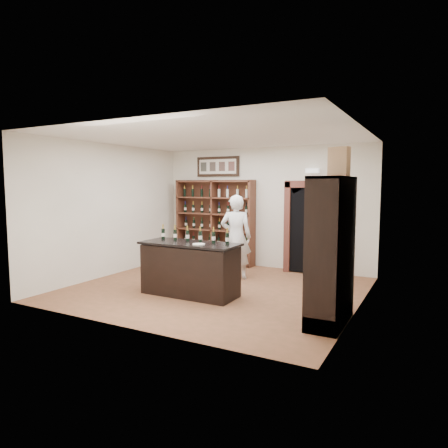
# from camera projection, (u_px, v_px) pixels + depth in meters

# --- Properties ---
(floor) EXTENTS (5.50, 5.50, 0.00)m
(floor) POSITION_uv_depth(u_px,v_px,m) (215.00, 289.00, 7.99)
(floor) COLOR brown
(floor) RESTS_ON ground
(ceiling) EXTENTS (5.50, 5.50, 0.00)m
(ceiling) POSITION_uv_depth(u_px,v_px,m) (215.00, 137.00, 7.69)
(ceiling) COLOR white
(ceiling) RESTS_ON wall_back
(wall_back) EXTENTS (5.50, 0.04, 3.00)m
(wall_back) POSITION_uv_depth(u_px,v_px,m) (264.00, 208.00, 10.03)
(wall_back) COLOR white
(wall_back) RESTS_ON ground
(wall_left) EXTENTS (0.04, 5.00, 3.00)m
(wall_left) POSITION_uv_depth(u_px,v_px,m) (110.00, 210.00, 9.13)
(wall_left) COLOR white
(wall_left) RESTS_ON ground
(wall_right) EXTENTS (0.04, 5.00, 3.00)m
(wall_right) POSITION_uv_depth(u_px,v_px,m) (360.00, 220.00, 6.55)
(wall_right) COLOR white
(wall_right) RESTS_ON ground
(wine_shelf) EXTENTS (2.20, 0.38, 2.20)m
(wine_shelf) POSITION_uv_depth(u_px,v_px,m) (215.00, 222.00, 10.53)
(wine_shelf) COLOR #542F1D
(wine_shelf) RESTS_ON ground
(framed_picture) EXTENTS (1.25, 0.04, 0.52)m
(framed_picture) POSITION_uv_depth(u_px,v_px,m) (218.00, 167.00, 10.51)
(framed_picture) COLOR black
(framed_picture) RESTS_ON wall_back
(arched_doorway) EXTENTS (1.17, 0.35, 2.17)m
(arched_doorway) POSITION_uv_depth(u_px,v_px,m) (310.00, 225.00, 9.33)
(arched_doorway) COLOR black
(arched_doorway) RESTS_ON ground
(emergency_light) EXTENTS (0.30, 0.10, 0.10)m
(emergency_light) POSITION_uv_depth(u_px,v_px,m) (312.00, 171.00, 9.28)
(emergency_light) COLOR white
(emergency_light) RESTS_ON wall_back
(tasting_counter) EXTENTS (1.88, 0.78, 1.00)m
(tasting_counter) POSITION_uv_depth(u_px,v_px,m) (190.00, 269.00, 7.50)
(tasting_counter) COLOR black
(tasting_counter) RESTS_ON ground
(counter_bottle_0) EXTENTS (0.07, 0.07, 0.30)m
(counter_bottle_0) POSITION_uv_depth(u_px,v_px,m) (163.00, 234.00, 7.91)
(counter_bottle_0) COLOR black
(counter_bottle_0) RESTS_ON tasting_counter
(counter_bottle_1) EXTENTS (0.07, 0.07, 0.30)m
(counter_bottle_1) POSITION_uv_depth(u_px,v_px,m) (175.00, 235.00, 7.77)
(counter_bottle_1) COLOR black
(counter_bottle_1) RESTS_ON tasting_counter
(counter_bottle_2) EXTENTS (0.07, 0.07, 0.30)m
(counter_bottle_2) POSITION_uv_depth(u_px,v_px,m) (187.00, 236.00, 7.64)
(counter_bottle_2) COLOR black
(counter_bottle_2) RESTS_ON tasting_counter
(counter_bottle_3) EXTENTS (0.07, 0.07, 0.30)m
(counter_bottle_3) POSITION_uv_depth(u_px,v_px,m) (200.00, 236.00, 7.50)
(counter_bottle_3) COLOR black
(counter_bottle_3) RESTS_ON tasting_counter
(counter_bottle_4) EXTENTS (0.07, 0.07, 0.30)m
(counter_bottle_4) POSITION_uv_depth(u_px,v_px,m) (214.00, 237.00, 7.37)
(counter_bottle_4) COLOR black
(counter_bottle_4) RESTS_ON tasting_counter
(counter_bottle_5) EXTENTS (0.07, 0.07, 0.30)m
(counter_bottle_5) POSITION_uv_depth(u_px,v_px,m) (227.00, 238.00, 7.23)
(counter_bottle_5) COLOR black
(counter_bottle_5) RESTS_ON tasting_counter
(side_cabinet) EXTENTS (0.48, 1.20, 2.20)m
(side_cabinet) POSITION_uv_depth(u_px,v_px,m) (333.00, 274.00, 5.94)
(side_cabinet) COLOR black
(side_cabinet) RESTS_ON ground
(shopkeeper) EXTENTS (0.79, 0.66, 1.86)m
(shopkeeper) POSITION_uv_depth(u_px,v_px,m) (236.00, 237.00, 8.78)
(shopkeeper) COLOR white
(shopkeeper) RESTS_ON ground
(plate) EXTENTS (0.23, 0.23, 0.02)m
(plate) POSITION_uv_depth(u_px,v_px,m) (199.00, 244.00, 7.18)
(plate) COLOR silver
(plate) RESTS_ON tasting_counter
(wine_crate) EXTENTS (0.34, 0.22, 0.45)m
(wine_crate) POSITION_uv_depth(u_px,v_px,m) (339.00, 162.00, 6.07)
(wine_crate) COLOR tan
(wine_crate) RESTS_ON side_cabinet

